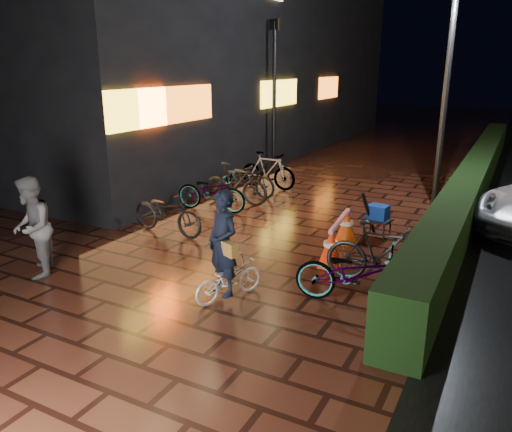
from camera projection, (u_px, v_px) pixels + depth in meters
The scene contains 11 objects.
ground at pixel (238, 266), 9.20m from camera, with size 80.00×80.00×0.00m, color #381911.
hedge at pixel (476, 176), 14.34m from camera, with size 0.70×20.00×1.00m, color black.
bystander_person at pixel (32, 227), 8.55m from camera, with size 0.86×0.67×1.78m, color #5E5E61.
storefront_block at pixel (180, 42), 21.87m from camera, with size 12.09×22.00×9.00m.
lamp_post_hedge at pixel (446, 85), 12.46m from camera, with size 0.52×0.29×5.60m.
lamp_post_sf at pixel (274, 91), 16.54m from camera, with size 0.46×0.25×4.97m.
cyclist at pixel (226, 260), 7.72m from camera, with size 0.90×1.32×1.79m.
traffic_barrier at pixel (339, 236), 9.70m from camera, with size 0.61×1.81×0.73m.
cart_assembly at pixel (377, 214), 10.56m from camera, with size 0.63×0.57×1.04m.
parked_bikes_storefront at pixel (228, 186), 13.04m from camera, with size 2.11×5.48×1.09m.
parked_bikes_hedge at pixel (367, 265), 7.93m from camera, with size 2.04×1.71×1.09m.
Camera 1 is at (4.30, -7.38, 3.56)m, focal length 35.00 mm.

